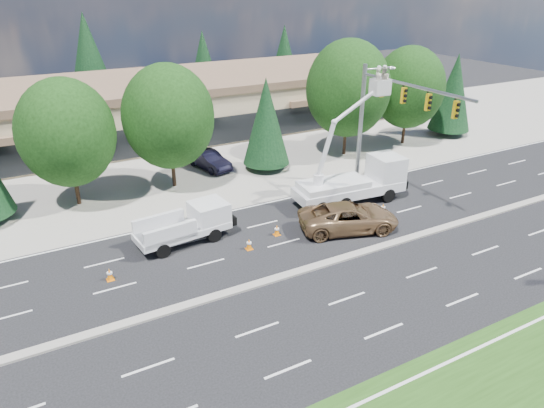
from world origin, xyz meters
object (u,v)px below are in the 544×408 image
signal_mast (382,111)px  minivan (349,217)px  bucket_truck (358,175)px  utility_pickup (189,227)px

signal_mast → minivan: bearing=-142.6°
bucket_truck → minivan: size_ratio=1.50×
utility_pickup → bucket_truck: size_ratio=0.62×
utility_pickup → minivan: utility_pickup is taller
signal_mast → bucket_truck: size_ratio=1.08×
signal_mast → bucket_truck: bearing=-159.0°
utility_pickup → minivan: 9.93m
utility_pickup → signal_mast: bearing=-2.8°
minivan → bucket_truck: bearing=-26.2°
utility_pickup → bucket_truck: bucket_truck is taller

